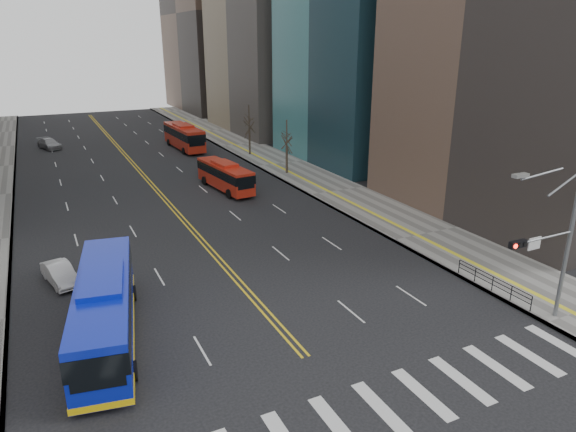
{
  "coord_description": "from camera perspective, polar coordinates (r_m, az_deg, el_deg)",
  "views": [
    {
      "loc": [
        -10.96,
        -15.13,
        15.75
      ],
      "look_at": [
        2.97,
        13.17,
        4.83
      ],
      "focal_mm": 32.0,
      "sensor_mm": 36.0,
      "label": 1
    }
  ],
  "objects": [
    {
      "name": "red_bus_near",
      "position": [
        56.49,
        -7.01,
        4.61
      ],
      "size": [
        3.35,
        9.94,
        3.13
      ],
      "color": "red",
      "rests_on": "ground"
    },
    {
      "name": "pedestrian_railing",
      "position": [
        36.16,
        21.8,
        -6.75
      ],
      "size": [
        0.06,
        6.06,
        1.02
      ],
      "color": "black",
      "rests_on": "sidewalk_right"
    },
    {
      "name": "red_bus_far",
      "position": [
        79.21,
        -11.49,
        8.77
      ],
      "size": [
        3.34,
        11.87,
        3.71
      ],
      "color": "red",
      "rests_on": "ground"
    },
    {
      "name": "car_dark_mid",
      "position": [
        64.38,
        -8.98,
        5.38
      ],
      "size": [
        2.79,
        4.63,
        1.48
      ],
      "primitive_type": "imported",
      "rotation": [
        0.0,
        0.0,
        -0.26
      ],
      "color": "black",
      "rests_on": "ground"
    },
    {
      "name": "car_silver",
      "position": [
        86.07,
        -24.99,
        7.3
      ],
      "size": [
        3.73,
        5.64,
        1.52
      ],
      "primitive_type": "imported",
      "rotation": [
        0.0,
        0.0,
        0.34
      ],
      "color": "gray",
      "rests_on": "ground"
    },
    {
      "name": "centerline",
      "position": [
        72.71,
        -16.98,
        5.76
      ],
      "size": [
        0.55,
        100.0,
        0.01
      ],
      "color": "gold",
      "rests_on": "ground"
    },
    {
      "name": "car_white",
      "position": [
        38.2,
        -24.0,
        -5.88
      ],
      "size": [
        2.42,
        4.43,
        1.38
      ],
      "primitive_type": "imported",
      "rotation": [
        0.0,
        0.0,
        0.24
      ],
      "color": "silver",
      "rests_on": "ground"
    },
    {
      "name": "ground",
      "position": [
        24.44,
        7.96,
        -21.25
      ],
      "size": [
        220.0,
        220.0,
        0.0
      ],
      "primitive_type": "plane",
      "color": "black"
    },
    {
      "name": "signal_mast",
      "position": [
        31.99,
        27.24,
        -3.03
      ],
      "size": [
        5.37,
        0.37,
        9.39
      ],
      "color": "gray",
      "rests_on": "ground"
    },
    {
      "name": "blue_bus",
      "position": [
        29.95,
        -19.68,
        -9.47
      ],
      "size": [
        5.04,
        13.38,
        3.79
      ],
      "color": "#0B1BAC",
      "rests_on": "ground"
    },
    {
      "name": "street_trees",
      "position": [
        51.0,
        -21.42,
        5.46
      ],
      "size": [
        35.2,
        47.2,
        7.6
      ],
      "color": "#31241E",
      "rests_on": "ground"
    },
    {
      "name": "sidewalk_right",
      "position": [
        68.35,
        -0.85,
        5.84
      ],
      "size": [
        7.0,
        130.0,
        0.15
      ],
      "primitive_type": "cube",
      "color": "slate",
      "rests_on": "ground"
    },
    {
      "name": "crosswalk",
      "position": [
        24.43,
        7.96,
        -21.24
      ],
      "size": [
        26.7,
        4.0,
        0.01
      ],
      "color": "silver",
      "rests_on": "ground"
    },
    {
      "name": "car_dark_far",
      "position": [
        89.8,
        -10.81,
        9.05
      ],
      "size": [
        2.72,
        4.57,
        1.19
      ],
      "primitive_type": "imported",
      "rotation": [
        0.0,
        0.0,
        -0.18
      ],
      "color": "black",
      "rests_on": "ground"
    }
  ]
}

